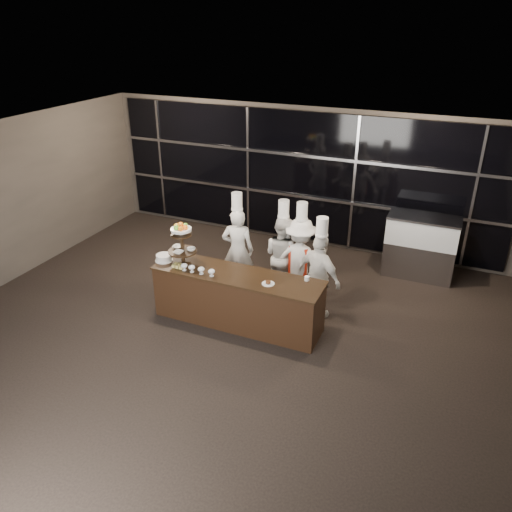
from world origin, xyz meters
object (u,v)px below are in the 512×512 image
at_px(chef_d, 319,276).
at_px(display_stand, 182,240).
at_px(chef_c, 300,259).
at_px(chef_b, 282,255).
at_px(display_case, 421,244).
at_px(buffet_counter, 238,298).
at_px(layer_cake, 164,258).
at_px(chef_a, 238,249).

bearing_deg(chef_d, display_stand, -161.71).
bearing_deg(display_stand, chef_c, 35.24).
relative_size(display_stand, chef_b, 0.41).
relative_size(display_case, chef_d, 0.73).
height_order(buffet_counter, layer_cake, layer_cake).
bearing_deg(display_stand, layer_cake, -171.86).
relative_size(buffet_counter, chef_c, 1.54).
bearing_deg(display_case, chef_a, -148.33).
bearing_deg(display_case, chef_b, -143.40).
bearing_deg(layer_cake, display_case, 37.32).
xyz_separation_m(display_stand, chef_d, (2.16, 0.71, -0.56)).
relative_size(display_stand, layer_cake, 2.48).
xyz_separation_m(display_stand, chef_a, (0.51, 1.05, -0.51)).
distance_m(layer_cake, display_case, 4.89).
xyz_separation_m(buffet_counter, chef_a, (-0.49, 1.05, 0.36)).
relative_size(display_stand, chef_d, 0.41).
relative_size(chef_a, chef_b, 1.05).
relative_size(chef_b, chef_d, 0.99).
xyz_separation_m(buffet_counter, display_case, (2.54, 2.91, 0.22)).
height_order(display_stand, chef_b, chef_b).
relative_size(display_case, chef_b, 0.74).
height_order(chef_a, chef_c, chef_a).
distance_m(chef_a, chef_d, 1.68).
bearing_deg(display_stand, chef_b, 43.86).
height_order(buffet_counter, display_stand, display_stand).
height_order(display_stand, chef_d, chef_d).
bearing_deg(layer_cake, chef_d, 16.93).
relative_size(layer_cake, display_case, 0.22).
bearing_deg(chef_d, display_case, 57.95).
distance_m(buffet_counter, chef_d, 1.40).
relative_size(buffet_counter, chef_a, 1.50).
height_order(layer_cake, chef_b, chef_b).
bearing_deg(chef_a, chef_b, 14.80).
bearing_deg(layer_cake, chef_c, 31.34).
xyz_separation_m(layer_cake, chef_d, (2.51, 0.76, -0.19)).
relative_size(display_case, chef_a, 0.70).
height_order(chef_b, chef_d, chef_d).
bearing_deg(chef_b, buffet_counter, -103.77).
distance_m(display_stand, chef_c, 2.12).
distance_m(chef_c, chef_d, 0.68).
bearing_deg(chef_d, chef_c, 136.64).
xyz_separation_m(display_case, chef_c, (-1.87, -1.73, 0.10)).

